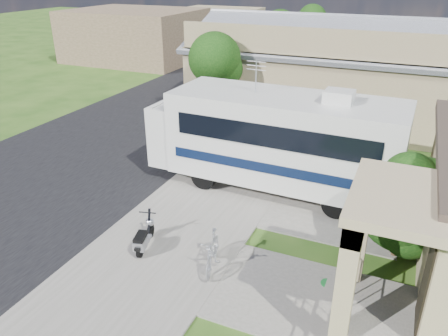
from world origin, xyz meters
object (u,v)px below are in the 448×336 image
at_px(bicycle, 212,253).
at_px(van, 251,64).
at_px(scooter, 144,237).
at_px(shrub, 407,206).
at_px(garden_hose, 327,286).
at_px(pickup_truck, 212,88).
at_px(motorhome, 275,137).

xyz_separation_m(bicycle, van, (-6.86, 21.36, 0.31)).
bearing_deg(scooter, van, 87.17).
relative_size(shrub, van, 0.55).
bearing_deg(bicycle, garden_hose, -6.45).
bearing_deg(garden_hose, van, 115.00).
bearing_deg(scooter, garden_hose, -10.67).
xyz_separation_m(pickup_truck, garden_hose, (9.46, -13.61, -0.72)).
distance_m(bicycle, van, 22.44).
distance_m(shrub, scooter, 7.04).
xyz_separation_m(scooter, bicycle, (2.08, 0.00, 0.07)).
distance_m(motorhome, scooter, 5.70).
height_order(van, garden_hose, van).
height_order(shrub, garden_hose, shrub).
distance_m(motorhome, van, 17.69).
xyz_separation_m(scooter, pickup_truck, (-4.48, 14.03, 0.38)).
xyz_separation_m(scooter, garden_hose, (4.98, 0.42, -0.34)).
xyz_separation_m(motorhome, shrub, (4.37, -2.53, -0.33)).
bearing_deg(motorhome, scooter, -110.65).
distance_m(shrub, garden_hose, 2.99).
bearing_deg(bicycle, van, 93.26).
height_order(motorhome, garden_hose, motorhome).
bearing_deg(garden_hose, shrub, 55.67).
bearing_deg(motorhome, bicycle, -88.51).
distance_m(shrub, bicycle, 5.18).
height_order(pickup_truck, van, van).
relative_size(shrub, pickup_truck, 0.53).
bearing_deg(van, shrub, -51.04).
distance_m(motorhome, shrub, 5.06).
height_order(pickup_truck, garden_hose, pickup_truck).
height_order(bicycle, van, van).
xyz_separation_m(shrub, scooter, (-6.45, -2.57, -1.14)).
xyz_separation_m(motorhome, garden_hose, (2.90, -4.68, -1.81)).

